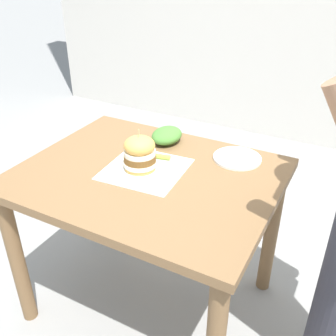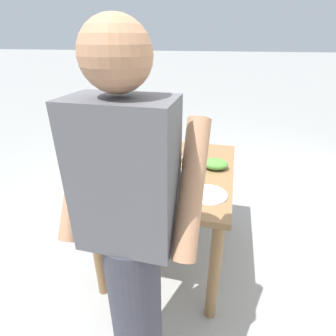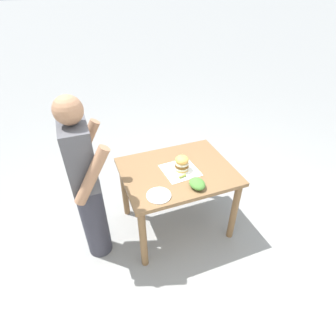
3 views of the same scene
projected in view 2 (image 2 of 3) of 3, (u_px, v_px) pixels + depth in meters
ground_plane at (171, 251)px, 2.23m from camera, size 80.00×80.00×0.00m
patio_table at (171, 184)px, 1.94m from camera, size 0.87×1.10×0.79m
serving_paper at (174, 167)px, 1.90m from camera, size 0.36×0.36×0.00m
sandwich at (174, 156)px, 1.88m from camera, size 0.15×0.15×0.19m
pickle_spear at (189, 168)px, 1.84m from camera, size 0.04×0.08×0.02m
side_plate_with_forks at (209, 194)px, 1.55m from camera, size 0.22×0.22×0.02m
side_salad at (215, 164)px, 1.86m from camera, size 0.18×0.14×0.07m
diner_across_table at (131, 240)px, 1.07m from camera, size 0.55×0.35×1.69m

